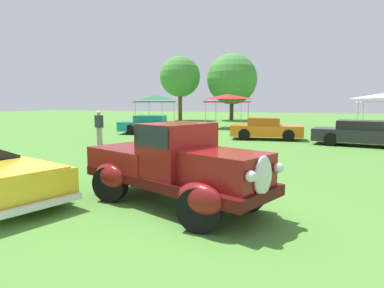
# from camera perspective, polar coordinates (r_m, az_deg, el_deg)

# --- Properties ---
(ground_plane) EXTENTS (120.00, 120.00, 0.00)m
(ground_plane) POSITION_cam_1_polar(r_m,az_deg,el_deg) (6.47, 0.65, -11.85)
(ground_plane) COLOR #4C8433
(feature_pickup_truck) EXTENTS (4.44, 2.93, 1.70)m
(feature_pickup_truck) POSITION_cam_1_polar(r_m,az_deg,el_deg) (6.73, -2.99, -3.48)
(feature_pickup_truck) COLOR #400B0B
(feature_pickup_truck) RESTS_ON ground_plane
(show_car_teal) EXTENTS (4.65, 2.64, 1.22)m
(show_car_teal) POSITION_cam_1_polar(r_m,az_deg,el_deg) (22.00, -6.85, 3.30)
(show_car_teal) COLOR teal
(show_car_teal) RESTS_ON ground_plane
(show_car_orange) EXTENTS (4.09, 2.19, 1.22)m
(show_car_orange) POSITION_cam_1_polar(r_m,az_deg,el_deg) (19.11, 12.57, 2.57)
(show_car_orange) COLOR orange
(show_car_orange) RESTS_ON ground_plane
(show_car_charcoal) EXTENTS (4.79, 2.45, 1.22)m
(show_car_charcoal) POSITION_cam_1_polar(r_m,az_deg,el_deg) (17.86, 27.38, 1.61)
(show_car_charcoal) COLOR #28282D
(show_car_charcoal) RESTS_ON ground_plane
(spectator_near_truck) EXTENTS (0.46, 0.37, 1.69)m
(spectator_near_truck) POSITION_cam_1_polar(r_m,az_deg,el_deg) (16.87, -15.70, 2.93)
(spectator_near_truck) COLOR #9E998E
(spectator_near_truck) RESTS_ON ground_plane
(canopy_tent_left_field) EXTENTS (2.69, 2.69, 2.71)m
(canopy_tent_left_field) POSITION_cam_1_polar(r_m,az_deg,el_deg) (28.20, -6.39, 7.88)
(canopy_tent_left_field) COLOR #B7B7BC
(canopy_tent_left_field) RESTS_ON ground_plane
(canopy_tent_center_field) EXTENTS (3.09, 3.09, 2.71)m
(canopy_tent_center_field) POSITION_cam_1_polar(r_m,az_deg,el_deg) (26.64, 6.18, 7.93)
(canopy_tent_center_field) COLOR #B7B7BC
(canopy_tent_center_field) RESTS_ON ground_plane
(treeline_far_left) EXTENTS (4.53, 4.53, 7.17)m
(treeline_far_left) POSITION_cam_1_polar(r_m,az_deg,el_deg) (37.92, -2.08, 11.49)
(treeline_far_left) COLOR brown
(treeline_far_left) RESTS_ON ground_plane
(treeline_mid_left) EXTENTS (5.63, 5.63, 7.43)m
(treeline_mid_left) POSITION_cam_1_polar(r_m,az_deg,el_deg) (38.07, 6.91, 11.01)
(treeline_mid_left) COLOR #47331E
(treeline_mid_left) RESTS_ON ground_plane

